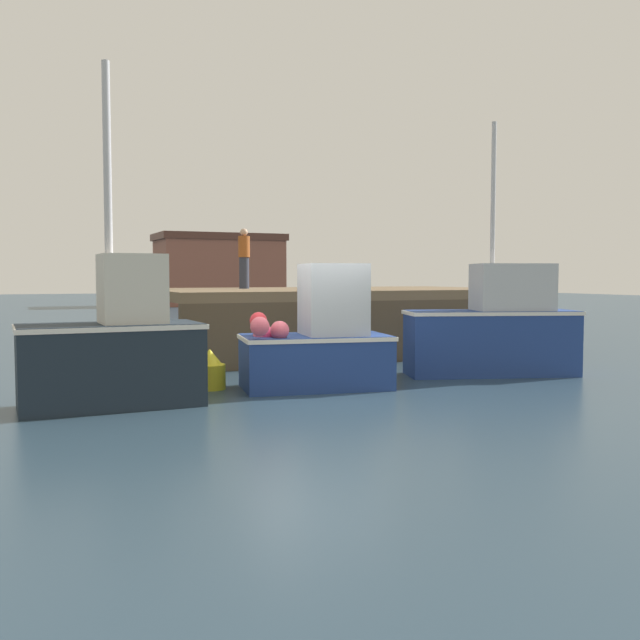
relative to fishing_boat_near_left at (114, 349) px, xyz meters
The scene contains 8 objects.
ground 3.74m from the fishing_boat_near_left, ahead, with size 120.00×160.00×0.10m.
pier 9.24m from the fishing_boat_near_left, 40.56° to the left, with size 10.28×6.28×1.82m.
fishing_boat_near_left is the anchor object (origin of this frame).
fishing_boat_near_right 3.92m from the fishing_boat_near_left, ahead, with size 3.07×1.97×2.42m.
fishing_boat_mid 8.21m from the fishing_boat_near_left, ahead, with size 3.95×2.26×5.52m.
dockworker 9.16m from the fishing_boat_near_left, 58.60° to the left, with size 0.34×0.34×1.75m.
warehouse 41.84m from the fishing_boat_near_left, 72.15° to the left, with size 9.28×5.27×5.32m.
mooring_buoy_foreground 2.30m from the fishing_boat_near_left, 30.00° to the left, with size 0.60×0.60×0.78m.
Camera 1 is at (-5.15, -12.23, 2.19)m, focal length 39.78 mm.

